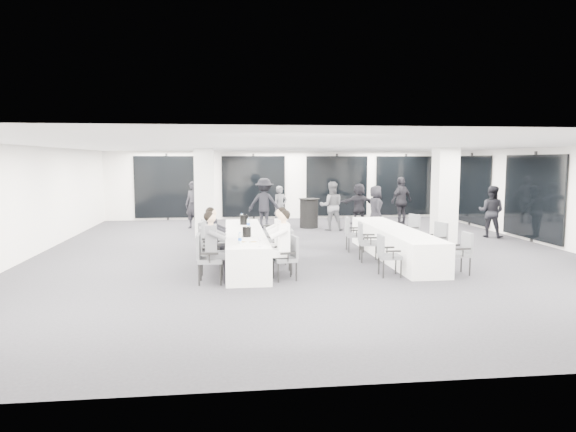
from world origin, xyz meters
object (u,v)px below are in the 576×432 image
object	(u,v)px
chair_main_left_mid	(209,241)
standing_guest_f	(359,201)
chair_side_left_far	(352,232)
chair_main_right_mid	(280,239)
chair_side_left_near	(386,253)
standing_guest_e	(375,205)
chair_main_right_second	(285,248)
chair_main_right_near	(288,255)
banquet_table_side	(394,243)
banquet_table_main	(245,247)
chair_main_left_far	(211,230)
standing_guest_h	(491,208)
standing_guest_c	(264,200)
chair_main_right_far	(274,230)
cocktail_table	(309,213)
chair_side_left_mid	(366,239)
chair_side_right_far	(410,229)
chair_main_left_near	(206,255)
chair_main_left_fourth	(210,237)
chair_main_left_second	(207,247)
chair_main_right_fourth	(277,238)
ice_bucket_far	(244,220)
chair_side_right_near	(461,250)
ice_bucket_near	(247,232)
standing_guest_d	(401,198)
standing_guest_g	(193,202)
standing_guest_a	(280,204)
standing_guest_b	(331,203)

from	to	relation	value
chair_main_left_mid	standing_guest_f	world-z (taller)	standing_guest_f
chair_side_left_far	chair_main_right_mid	bearing A→B (deg)	-52.88
chair_side_left_near	standing_guest_e	bearing A→B (deg)	167.35
chair_main_right_second	standing_guest_e	size ratio (longest dim) A/B	0.54
chair_main_right_near	chair_side_left_far	distance (m)	3.68
banquet_table_side	banquet_table_main	bearing A→B (deg)	-177.93
chair_main_left_far	standing_guest_h	bearing A→B (deg)	91.46
standing_guest_c	chair_main_right_far	bearing A→B (deg)	104.59
chair_main_right_second	standing_guest_c	distance (m)	7.32
banquet_table_main	cocktail_table	distance (m)	6.56
banquet_table_side	chair_main_right_mid	distance (m)	2.93
cocktail_table	chair_main_right_second	size ratio (longest dim) A/B	1.12
chair_main_right_far	standing_guest_h	distance (m)	7.22
chair_side_left_mid	chair_side_right_far	xyz separation A→B (m)	(1.66, 1.52, 0.01)
chair_main_right_far	chair_side_left_mid	xyz separation A→B (m)	(2.07, -1.78, -0.03)
banquet_table_main	standing_guest_f	distance (m)	8.27
standing_guest_h	standing_guest_e	bearing A→B (deg)	7.93
chair_main_left_near	standing_guest_e	bearing A→B (deg)	143.71
cocktail_table	chair_main_left_far	bearing A→B (deg)	-127.51
chair_main_left_fourth	chair_main_left_second	bearing A→B (deg)	-12.89
chair_main_right_fourth	chair_side_left_mid	bearing A→B (deg)	-102.46
ice_bucket_far	chair_main_left_far	bearing A→B (deg)	155.63
cocktail_table	chair_main_left_near	world-z (taller)	cocktail_table
chair_main_left_fourth	ice_bucket_far	world-z (taller)	ice_bucket_far
chair_main_left_second	chair_side_left_far	distance (m)	4.38
banquet_table_side	standing_guest_h	xyz separation A→B (m)	(4.14, 2.94, 0.55)
banquet_table_main	chair_main_left_mid	world-z (taller)	chair_main_left_mid
chair_main_left_near	chair_main_right_far	size ratio (longest dim) A/B	0.99
cocktail_table	ice_bucket_far	world-z (taller)	cocktail_table
chair_main_right_far	chair_side_right_far	distance (m)	3.74
chair_side_right_near	standing_guest_e	xyz separation A→B (m)	(0.13, 6.89, 0.36)
chair_main_left_mid	ice_bucket_near	distance (m)	1.03
chair_main_left_mid	chair_side_right_near	xyz separation A→B (m)	(5.41, -1.43, -0.07)
standing_guest_e	banquet_table_main	bearing A→B (deg)	137.50
chair_main_left_near	standing_guest_c	distance (m)	8.26
standing_guest_d	standing_guest_g	world-z (taller)	standing_guest_d
standing_guest_h	standing_guest_g	bearing A→B (deg)	20.88
chair_main_right_near	standing_guest_f	xyz separation A→B (m)	(3.75, 8.76, 0.37)
chair_main_left_near	ice_bucket_near	distance (m)	1.44
chair_main_right_near	chair_side_right_near	xyz separation A→B (m)	(3.74, 0.07, 0.00)
standing_guest_g	chair_side_right_near	bearing A→B (deg)	-25.20
chair_main_right_far	standing_guest_d	bearing A→B (deg)	-47.92
standing_guest_a	chair_side_left_near	bearing A→B (deg)	-104.94
chair_main_left_fourth	banquet_table_side	bearing A→B (deg)	72.83
chair_main_left_fourth	chair_main_right_near	xyz separation A→B (m)	(1.66, -2.39, -0.04)
standing_guest_b	chair_main_right_fourth	bearing A→B (deg)	68.39
chair_main_left_mid	standing_guest_d	xyz separation A→B (m)	(6.93, 6.80, 0.44)
standing_guest_a	ice_bucket_far	size ratio (longest dim) A/B	6.79
chair_side_left_near	standing_guest_h	size ratio (longest dim) A/B	0.48
chair_main_left_far	standing_guest_e	xyz separation A→B (m)	(5.54, 3.39, 0.31)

